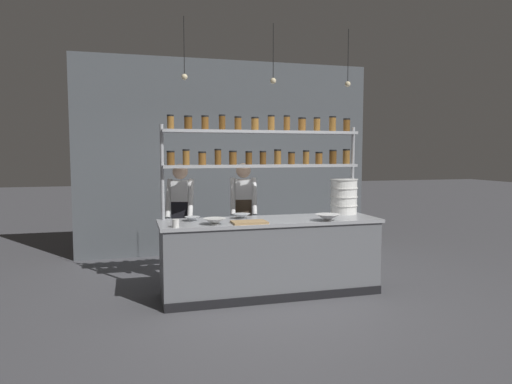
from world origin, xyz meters
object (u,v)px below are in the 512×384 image
Objects in this scene: spice_shelf_unit at (264,151)px; prep_bowl_near_left at (328,218)px; cutting_board at (249,222)px; serving_cup_front at (176,223)px; prep_bowl_near_right at (215,221)px; prep_bowl_center_back at (192,219)px; prep_bowl_center_front at (242,216)px; chef_left at (181,216)px; chef_center at (243,213)px; container_stack at (344,196)px.

spice_shelf_unit is 8.75× the size of prep_bowl_near_left.
cutting_board is 4.51× the size of serving_cup_front.
prep_bowl_near_right is (-0.73, -0.54, -0.79)m from spice_shelf_unit.
prep_bowl_near_right reaches higher than prep_bowl_center_back.
spice_shelf_unit is 0.88m from prep_bowl_center_front.
chef_left is 1.94m from prep_bowl_near_left.
prep_bowl_near_right reaches higher than cutting_board.
chef_left is 1.20m from cutting_board.
chef_center is 1.50m from serving_cup_front.
cutting_board is 2.15× the size of prep_bowl_center_back.
chef_left is at bearing 105.83° from prep_bowl_near_right.
spice_shelf_unit is 1.18m from prep_bowl_near_left.
serving_cup_front is (-1.02, -1.09, 0.06)m from chef_center.
spice_shelf_unit is at bearing 176.54° from container_stack.
serving_cup_front is at bearing -175.30° from cutting_board.
spice_shelf_unit is 1.54m from serving_cup_front.
serving_cup_front is at bearing 179.97° from prep_bowl_near_left.
spice_shelf_unit is 1.62× the size of chef_left.
prep_bowl_center_front is 0.96m from serving_cup_front.
prep_bowl_center_front is at bearing 42.86° from prep_bowl_near_right.
container_stack is at bearing 3.91° from prep_bowl_center_back.
chef_center is at bearing 79.93° from cutting_board.
spice_shelf_unit is 5.56× the size of container_stack.
cutting_board is at bearing 175.75° from prep_bowl_near_left.
prep_bowl_center_back is (-0.79, -0.67, 0.04)m from chef_center.
serving_cup_front reaches higher than prep_bowl_center_front.
cutting_board is 0.70m from prep_bowl_center_back.
spice_shelf_unit is at bearing 27.99° from serving_cup_front.
chef_left is 6.08× the size of prep_bowl_near_right.
chef_center is at bearing 107.97° from spice_shelf_unit.
chef_left is at bearing 146.66° from prep_bowl_near_left.
chef_left reaches higher than prep_bowl_center_back.
spice_shelf_unit is 28.90× the size of serving_cup_front.
chef_center is 1.38m from container_stack.
prep_bowl_center_front is (-0.33, -0.17, -0.80)m from spice_shelf_unit.
chef_center is 17.89× the size of serving_cup_front.
prep_bowl_near_left is 1.12× the size of prep_bowl_near_right.
prep_bowl_near_left is at bearing -15.16° from prep_bowl_center_back.
cutting_board is at bearing -2.24° from prep_bowl_near_right.
container_stack is at bearing -11.23° from chef_center.
prep_bowl_center_back is at bearing -67.00° from chef_left.
container_stack reaches higher than prep_bowl_center_back.
container_stack is at bearing -3.46° from spice_shelf_unit.
spice_shelf_unit reaches higher than chef_center.
chef_center is 1.04m from cutting_board.
chef_center is 3.96× the size of cutting_board.
prep_bowl_center_back reaches higher than cutting_board.
chef_left is 17.85× the size of serving_cup_front.
prep_bowl_center_front is at bearing 153.94° from prep_bowl_near_left.
prep_bowl_near_left is at bearing -45.79° from spice_shelf_unit.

